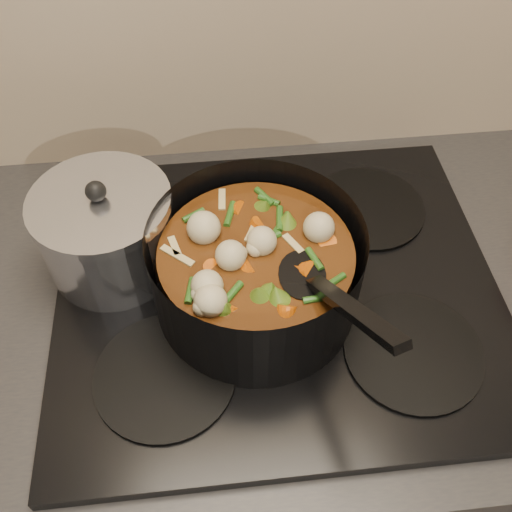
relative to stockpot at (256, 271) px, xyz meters
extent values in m
cube|color=brown|center=(0.03, 0.02, -0.56)|extent=(2.60, 0.60, 0.86)
cube|color=black|center=(0.03, 0.02, -0.11)|extent=(2.64, 0.64, 0.05)
cube|color=black|center=(0.03, 0.02, -0.07)|extent=(0.62, 0.54, 0.02)
cylinder|color=black|center=(-0.13, -0.11, -0.06)|extent=(0.18, 0.18, 0.01)
cylinder|color=black|center=(0.19, -0.11, -0.06)|extent=(0.18, 0.18, 0.01)
cylinder|color=black|center=(-0.13, 0.15, -0.06)|extent=(0.18, 0.18, 0.01)
cylinder|color=black|center=(0.19, 0.15, -0.06)|extent=(0.18, 0.18, 0.01)
cylinder|color=black|center=(0.00, 0.00, 0.00)|extent=(0.30, 0.30, 0.14)
cylinder|color=black|center=(0.00, 0.00, -0.06)|extent=(0.27, 0.27, 0.01)
cylinder|color=#50230D|center=(0.00, 0.00, -0.01)|extent=(0.25, 0.25, 0.10)
cylinder|color=#DC5C0A|center=(0.04, 0.00, 0.04)|extent=(0.03, 0.03, 0.02)
cylinder|color=#DC5C0A|center=(0.03, 0.06, 0.04)|extent=(0.04, 0.04, 0.02)
cylinder|color=#DC5C0A|center=(-0.04, 0.09, 0.04)|extent=(0.04, 0.04, 0.02)
cylinder|color=#DC5C0A|center=(-0.05, 0.01, 0.04)|extent=(0.03, 0.03, 0.02)
cylinder|color=#DC5C0A|center=(-0.05, -0.06, 0.04)|extent=(0.04, 0.03, 0.02)
cylinder|color=#DC5C0A|center=(0.01, -0.03, 0.04)|extent=(0.04, 0.04, 0.02)
cylinder|color=#DC5C0A|center=(0.06, -0.02, 0.04)|extent=(0.03, 0.04, 0.02)
cylinder|color=#DC5C0A|center=(0.07, 0.06, 0.04)|extent=(0.03, 0.03, 0.02)
cylinder|color=#DC5C0A|center=(-0.01, 0.05, 0.04)|extent=(0.04, 0.04, 0.02)
cylinder|color=#DC5C0A|center=(-0.07, 0.03, 0.04)|extent=(0.04, 0.04, 0.02)
sphere|color=#CABA8E|center=(0.06, 0.00, 0.05)|extent=(0.04, 0.04, 0.04)
sphere|color=#CABA8E|center=(0.01, 0.06, 0.05)|extent=(0.04, 0.04, 0.04)
sphere|color=#CABA8E|center=(-0.06, 0.02, 0.05)|extent=(0.04, 0.04, 0.04)
sphere|color=#CABA8E|center=(-0.03, -0.05, 0.05)|extent=(0.04, 0.04, 0.04)
sphere|color=#CABA8E|center=(0.05, -0.03, 0.05)|extent=(0.04, 0.04, 0.04)
sphere|color=#CABA8E|center=(0.04, 0.04, 0.05)|extent=(0.04, 0.04, 0.04)
cone|color=#51771D|center=(-0.04, -0.07, 0.04)|extent=(0.04, 0.04, 0.03)
cone|color=#51771D|center=(0.06, -0.04, 0.04)|extent=(0.04, 0.04, 0.03)
cone|color=#51771D|center=(0.05, 0.06, 0.04)|extent=(0.04, 0.04, 0.03)
cone|color=#51771D|center=(-0.05, 0.06, 0.04)|extent=(0.04, 0.04, 0.03)
cone|color=#51771D|center=(-0.07, -0.04, 0.04)|extent=(0.04, 0.04, 0.03)
cone|color=#51771D|center=(0.03, -0.07, 0.04)|extent=(0.04, 0.04, 0.03)
cylinder|color=#2C5E1B|center=(0.03, 0.03, 0.04)|extent=(0.01, 0.04, 0.01)
cylinder|color=#2C5E1B|center=(-0.01, 0.09, 0.04)|extent=(0.03, 0.03, 0.01)
cylinder|color=#2C5E1B|center=(-0.06, 0.05, 0.04)|extent=(0.04, 0.02, 0.01)
cylinder|color=#2C5E1B|center=(-0.06, -0.01, 0.04)|extent=(0.02, 0.04, 0.01)
cylinder|color=#2C5E1B|center=(-0.02, -0.03, 0.04)|extent=(0.02, 0.04, 0.01)
cylinder|color=#2C5E1B|center=(0.02, -0.09, 0.04)|extent=(0.04, 0.02, 0.01)
cylinder|color=#2C5E1B|center=(0.06, -0.04, 0.04)|extent=(0.03, 0.03, 0.01)
cylinder|color=#2C5E1B|center=(0.06, 0.02, 0.04)|extent=(0.01, 0.04, 0.01)
cylinder|color=#2C5E1B|center=(0.02, 0.04, 0.04)|extent=(0.03, 0.03, 0.01)
cylinder|color=#2C5E1B|center=(-0.03, 0.09, 0.04)|extent=(0.04, 0.02, 0.01)
cylinder|color=#2C5E1B|center=(-0.07, 0.03, 0.04)|extent=(0.02, 0.04, 0.01)
cylinder|color=#2C5E1B|center=(-0.05, -0.02, 0.04)|extent=(0.02, 0.04, 0.01)
cylinder|color=#2C5E1B|center=(-0.01, -0.04, 0.04)|extent=(0.04, 0.02, 0.01)
cylinder|color=#2C5E1B|center=(0.04, -0.08, 0.04)|extent=(0.03, 0.03, 0.01)
cube|color=tan|center=(-0.07, -0.01, 0.04)|extent=(0.04, 0.01, 0.00)
cube|color=tan|center=(0.01, -0.07, 0.04)|extent=(0.02, 0.04, 0.00)
cube|color=tan|center=(0.07, 0.02, 0.04)|extent=(0.04, 0.03, 0.00)
cube|color=tan|center=(-0.02, 0.07, 0.04)|extent=(0.04, 0.03, 0.00)
cube|color=tan|center=(-0.06, -0.02, 0.04)|extent=(0.03, 0.04, 0.00)
ellipsoid|color=black|center=(0.05, -0.04, 0.04)|extent=(0.06, 0.08, 0.01)
cube|color=black|center=(0.09, -0.13, 0.09)|extent=(0.07, 0.16, 0.10)
cylinder|color=silver|center=(-0.20, 0.09, -0.01)|extent=(0.18, 0.18, 0.11)
cylinder|color=silver|center=(-0.20, 0.09, 0.06)|extent=(0.19, 0.19, 0.01)
sphere|color=black|center=(-0.20, 0.09, 0.08)|extent=(0.03, 0.03, 0.03)
camera|label=1|loc=(-0.05, -0.45, 0.59)|focal=40.00mm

